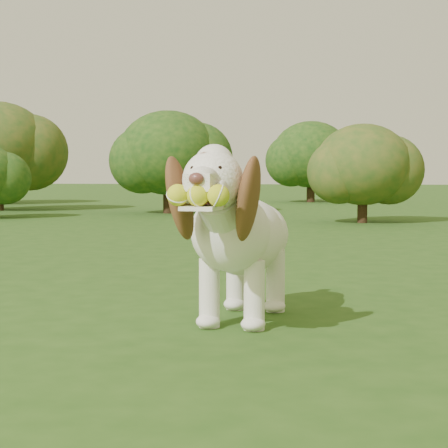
# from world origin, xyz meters

# --- Properties ---
(ground) EXTENTS (80.00, 80.00, 0.00)m
(ground) POSITION_xyz_m (0.00, 0.00, 0.00)
(ground) COLOR #254B15
(ground) RESTS_ON ground
(dog) EXTENTS (0.54, 1.33, 0.87)m
(dog) POSITION_xyz_m (-0.06, -0.54, 0.46)
(dog) COLOR white
(dog) RESTS_ON ground
(shrub_c) EXTENTS (1.39, 1.39, 1.44)m
(shrub_c) POSITION_xyz_m (0.81, 6.88, 0.85)
(shrub_c) COLOR #382314
(shrub_c) RESTS_ON ground
(shrub_b) EXTENTS (1.77, 1.77, 1.83)m
(shrub_b) POSITION_xyz_m (-2.54, 8.93, 1.08)
(shrub_b) COLOR #382314
(shrub_b) RESTS_ON ground
(shrub_i) EXTENTS (1.90, 1.90, 1.97)m
(shrub_i) POSITION_xyz_m (-0.17, 14.20, 1.16)
(shrub_i) COLOR #382314
(shrub_i) RESTS_ON ground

